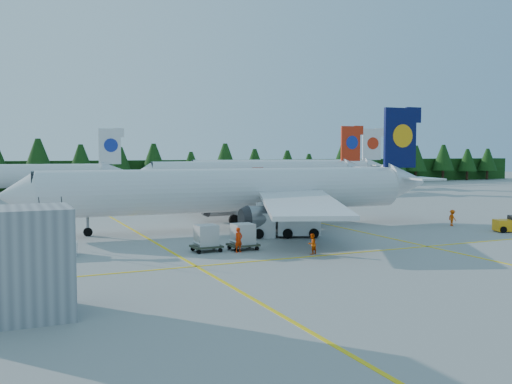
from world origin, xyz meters
name	(u,v)px	position (x,y,z in m)	size (l,w,h in m)	color
ground	(327,241)	(0.00, 0.00, 0.00)	(320.00, 320.00, 0.00)	gray
taxi_stripe_a	(121,223)	(-14.00, 20.00, 0.01)	(0.25, 120.00, 0.01)	yellow
taxi_stripe_b	(284,215)	(6.00, 20.00, 0.01)	(0.25, 120.00, 0.01)	yellow
taxi_stripe_cross	(367,252)	(0.00, -6.00, 0.01)	(80.00, 0.25, 0.01)	yellow
treeline_hedge	(130,174)	(0.00, 82.00, 3.00)	(220.00, 4.00, 6.00)	black
terminal_building	(4,264)	(-26.00, -14.00, 2.60)	(6.00, 4.00, 5.20)	gray
airliner_navy	(225,191)	(-5.34, 10.87, 3.84)	(43.97, 36.12, 12.78)	silver
airliner_red	(250,174)	(15.94, 52.90, 3.87)	(44.24, 36.34, 12.86)	silver
airliner_far_right	(276,170)	(27.83, 66.39, 4.05)	(43.80, 13.51, 12.92)	silver
airstairs	(51,246)	(-22.67, 2.35, 0.74)	(4.06, 5.51, 3.40)	silver
service_truck	(285,221)	(-2.18, 3.67, 1.50)	(6.66, 4.37, 3.02)	white
baggage_tug	(510,224)	(19.34, -2.46, 0.73)	(3.12, 2.34, 1.49)	#FD9E0E
uld_pair	(225,236)	(-9.97, -1.00, 1.19)	(5.22, 2.28, 1.76)	#363A2A
crew_a	(239,240)	(-9.27, -2.13, 0.97)	(0.71, 0.46, 1.94)	red
crew_b	(312,244)	(-4.46, -5.15, 0.79)	(0.77, 0.60, 1.58)	#E84B04
crew_c	(452,218)	(17.41, 3.28, 0.85)	(0.71, 0.48, 1.71)	#D84604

